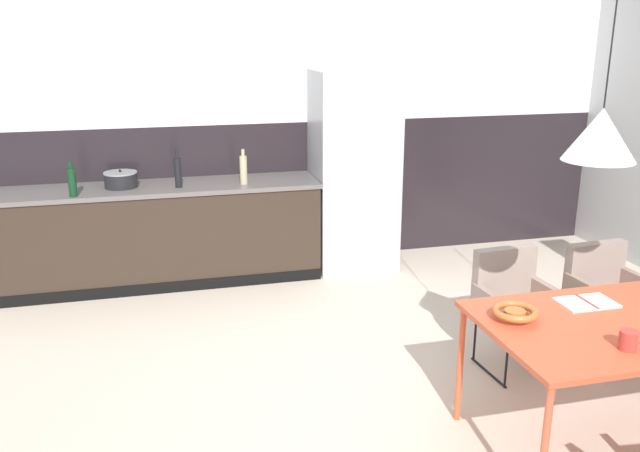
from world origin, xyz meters
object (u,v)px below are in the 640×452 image
armchair_facing_counter (605,286)px  fruit_bowl (515,312)px  dining_table (633,327)px  bottle_wine_green (243,169)px  cooking_pot (121,180)px  refrigerator_column (354,171)px  bottle_vinegar_dark (178,172)px  mug_glass_clear (629,340)px  bottle_spice_small (72,182)px  pendant_lamp_over_table_near (601,135)px  open_book (587,303)px  armchair_near_window (513,295)px

armchair_facing_counter → fruit_bowl: size_ratio=3.31×
dining_table → bottle_wine_green: size_ratio=5.16×
cooking_pot → refrigerator_column: bearing=-0.4°
fruit_bowl → bottle_vinegar_dark: (-1.60, 2.88, 0.24)m
refrigerator_column → mug_glass_clear: size_ratio=14.04×
armchair_facing_counter → cooking_pot: bearing=-38.1°
cooking_pot → bottle_wine_green: bearing=-7.1°
bottle_wine_green → bottle_spice_small: bottle_wine_green is taller
dining_table → pendant_lamp_over_table_near: bearing=175.6°
open_book → bottle_vinegar_dark: bottle_vinegar_dark is taller
refrigerator_column → bottle_spice_small: 2.49m
open_book → bottle_vinegar_dark: bearing=127.0°
bottle_wine_green → refrigerator_column: bearing=6.4°
open_book → pendant_lamp_over_table_near: bearing=-133.3°
mug_glass_clear → refrigerator_column: bearing=95.5°
armchair_near_window → bottle_vinegar_dark: 2.98m
bottle_vinegar_dark → armchair_near_window: bearing=-44.8°
cooking_pot → pendant_lamp_over_table_near: (2.37, -3.14, 0.78)m
refrigerator_column → bottle_wine_green: bearing=-173.6°
refrigerator_column → fruit_bowl: refrigerator_column is taller
dining_table → bottle_vinegar_dark: 3.77m
cooking_pot → mug_glass_clear: bearing=-54.7°
dining_table → mug_glass_clear: 0.39m
armchair_facing_counter → refrigerator_column: bearing=-66.3°
armchair_near_window → cooking_pot: 3.40m
refrigerator_column → mug_glass_clear: 3.45m
cooking_pot → bottle_vinegar_dark: (0.48, -0.12, 0.07)m
fruit_bowl → bottle_spice_small: bearing=131.6°
fruit_bowl → armchair_facing_counter: bearing=33.9°
dining_table → armchair_near_window: (-0.13, 0.97, -0.20)m
fruit_bowl → open_book: (0.50, 0.09, -0.04)m
mug_glass_clear → cooking_pot: size_ratio=0.46×
refrigerator_column → fruit_bowl: 3.00m
cooking_pot → pendant_lamp_over_table_near: pendant_lamp_over_table_near is taller
armchair_facing_counter → bottle_vinegar_dark: bottle_vinegar_dark is taller
armchair_facing_counter → pendant_lamp_over_table_near: 1.77m
bottle_spice_small → cooking_pot: bearing=33.6°
mug_glass_clear → armchair_near_window: bearing=84.1°
open_book → bottle_wine_green: (-1.53, 2.78, 0.27)m
bottle_vinegar_dark → bottle_wine_green: size_ratio=1.09×
pendant_lamp_over_table_near → refrigerator_column: bearing=94.8°
open_book → bottle_wine_green: bottle_wine_green is taller
pendant_lamp_over_table_near → bottle_spice_small: bearing=133.4°
dining_table → fruit_bowl: fruit_bowl is taller
bottle_wine_green → armchair_facing_counter: bearing=-43.4°
dining_table → fruit_bowl: bearing=165.5°
armchair_near_window → bottle_vinegar_dark: (-2.08, 2.07, 0.53)m
armchair_facing_counter → mug_glass_clear: bearing=52.3°
open_book → bottle_spice_small: size_ratio=1.06×
pendant_lamp_over_table_near → cooking_pot: bearing=127.1°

